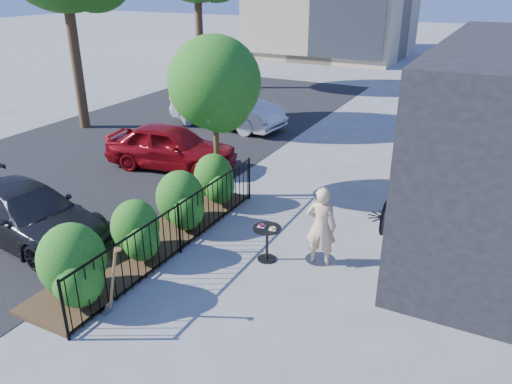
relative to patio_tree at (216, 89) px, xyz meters
The scene contains 12 objects.
ground 4.50m from the patio_tree, 50.96° to the right, with size 120.00×120.00×0.00m, color gray.
fence 3.61m from the patio_tree, 75.06° to the right, with size 0.05×6.05×1.10m.
planting_bed 3.88m from the patio_tree, 89.26° to the right, with size 1.30×6.00×0.08m, color #382616.
shrubs 3.37m from the patio_tree, 87.08° to the right, with size 1.10×5.60×1.24m.
patio_tree is the anchor object (origin of this frame).
street 5.51m from the patio_tree, behind, with size 9.00×30.00×0.01m, color black.
cafe_table 3.99m from the patio_tree, 42.37° to the right, with size 0.56×0.56×0.76m.
woman 4.33m from the patio_tree, 28.59° to the right, with size 0.58×0.38×1.60m, color beige.
shovel 5.50m from the patio_tree, 78.83° to the right, with size 0.46×0.18×1.38m.
car_red 3.37m from the patio_tree, 152.58° to the left, with size 1.53×3.81×1.30m, color maroon.
car_silver 6.81m from the patio_tree, 118.21° to the left, with size 1.53×4.38×1.44m, color #BCBCC2.
car_darkgrey 4.97m from the patio_tree, 123.67° to the right, with size 1.65×4.05×1.18m, color black.
Camera 1 is at (3.89, -7.18, 5.17)m, focal length 35.00 mm.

